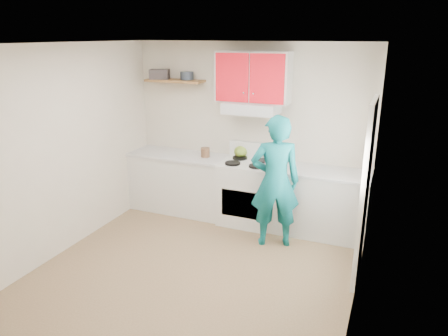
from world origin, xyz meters
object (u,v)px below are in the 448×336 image
at_px(tin, 187,76).
at_px(crock, 205,153).
at_px(kettle, 241,152).
at_px(stove, 247,193).
at_px(person, 275,182).

relative_size(tin, crock, 1.22).
xyz_separation_m(kettle, crock, (-0.50, -0.19, -0.03)).
bearing_deg(tin, kettle, 1.54).
xyz_separation_m(stove, kettle, (-0.20, 0.23, 0.55)).
bearing_deg(crock, tin, 155.23).
distance_m(kettle, crock, 0.53).
relative_size(kettle, crock, 1.25).
distance_m(stove, kettle, 0.63).
xyz_separation_m(crock, person, (1.25, -0.56, -0.10)).
distance_m(crock, person, 1.38).
xyz_separation_m(stove, tin, (-1.06, 0.21, 1.64)).
height_order(kettle, person, person).
relative_size(kettle, person, 0.12).
xyz_separation_m(stove, crock, (-0.70, 0.04, 0.52)).
bearing_deg(kettle, stove, -54.05).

